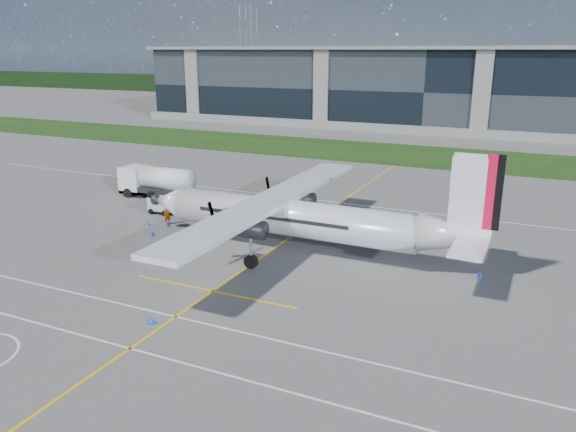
{
  "coord_description": "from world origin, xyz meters",
  "views": [
    {
      "loc": [
        21.51,
        -34.13,
        14.97
      ],
      "look_at": [
        4.75,
        1.75,
        3.2
      ],
      "focal_mm": 35.0,
      "sensor_mm": 36.0,
      "label": 1
    }
  ],
  "objects": [
    {
      "name": "safety_cone_nose_stbd",
      "position": [
        -8.14,
        4.18,
        0.25
      ],
      "size": [
        0.36,
        0.36,
        0.5
      ],
      "primitive_type": "cone",
      "color": "blue",
      "rests_on": "ground"
    },
    {
      "name": "grass_strip",
      "position": [
        0.0,
        48.0,
        0.02
      ],
      "size": [
        400.0,
        18.0,
        0.04
      ],
      "primitive_type": "cube",
      "color": "#15390F",
      "rests_on": "ground"
    },
    {
      "name": "safety_cone_portwing",
      "position": [
        2.25,
        -11.28,
        0.25
      ],
      "size": [
        0.36,
        0.36,
        0.5
      ],
      "primitive_type": "cone",
      "color": "blue",
      "rests_on": "ground"
    },
    {
      "name": "terminal_building",
      "position": [
        0.0,
        80.0,
        7.5
      ],
      "size": [
        120.0,
        20.0,
        15.0
      ],
      "primitive_type": "cube",
      "color": "black",
      "rests_on": "ground"
    },
    {
      "name": "pylon_west",
      "position": [
        -80.0,
        150.0,
        15.0
      ],
      "size": [
        9.0,
        4.6,
        30.0
      ],
      "primitive_type": null,
      "color": "gray",
      "rests_on": "ground"
    },
    {
      "name": "baggage_tug",
      "position": [
        -11.1,
        7.33,
        0.77
      ],
      "size": [
        2.56,
        1.54,
        1.54
      ],
      "primitive_type": null,
      "color": "white",
      "rests_on": "ground"
    },
    {
      "name": "safety_cone_nose_port",
      "position": [
        -7.65,
        1.44,
        0.25
      ],
      "size": [
        0.36,
        0.36,
        0.5
      ],
      "primitive_type": "cone",
      "color": "blue",
      "rests_on": "ground"
    },
    {
      "name": "safety_cone_stbdwing",
      "position": [
        2.03,
        16.67,
        0.25
      ],
      "size": [
        0.36,
        0.36,
        0.5
      ],
      "primitive_type": "cone",
      "color": "blue",
      "rests_on": "ground"
    },
    {
      "name": "yellow_taxiway_centerline",
      "position": [
        3.0,
        10.0,
        0.01
      ],
      "size": [
        0.2,
        70.0,
        0.01
      ],
      "primitive_type": "cube",
      "color": "yellow",
      "rests_on": "ground"
    },
    {
      "name": "fuel_tanker_truck",
      "position": [
        -15.68,
        11.89,
        1.65
      ],
      "size": [
        8.82,
        2.87,
        3.31
      ],
      "primitive_type": null,
      "color": "silver",
      "rests_on": "ground"
    },
    {
      "name": "ground",
      "position": [
        0.0,
        40.0,
        0.0
      ],
      "size": [
        400.0,
        400.0,
        0.0
      ],
      "primitive_type": "plane",
      "color": "#615F5C",
      "rests_on": "ground"
    },
    {
      "name": "turboprop_aircraft",
      "position": [
        5.38,
        3.01,
        4.32
      ],
      "size": [
        27.8,
        28.83,
        8.65
      ],
      "primitive_type": null,
      "color": "silver",
      "rests_on": "ground"
    },
    {
      "name": "safety_cone_fwd",
      "position": [
        -9.84,
        3.57,
        0.25
      ],
      "size": [
        0.36,
        0.36,
        0.5
      ],
      "primitive_type": "cone",
      "color": "blue",
      "rests_on": "ground"
    },
    {
      "name": "ground_crew_person",
      "position": [
        -8.46,
        4.65,
        1.06
      ],
      "size": [
        0.92,
        1.04,
        2.12
      ],
      "primitive_type": "imported",
      "rotation": [
        0.0,
        0.0,
        1.15
      ],
      "color": "#F25907",
      "rests_on": "ground"
    },
    {
      "name": "white_lane_line",
      "position": [
        0.0,
        -14.0,
        0.01
      ],
      "size": [
        90.0,
        0.15,
        0.01
      ],
      "primitive_type": "cube",
      "color": "white",
      "rests_on": "ground"
    },
    {
      "name": "safety_cone_tail",
      "position": [
        18.34,
        3.64,
        0.25
      ],
      "size": [
        0.36,
        0.36,
        0.5
      ],
      "primitive_type": "cone",
      "color": "blue",
      "rests_on": "ground"
    },
    {
      "name": "tree_line",
      "position": [
        0.0,
        140.0,
        3.0
      ],
      "size": [
        400.0,
        6.0,
        6.0
      ],
      "primitive_type": "cube",
      "color": "black",
      "rests_on": "ground"
    }
  ]
}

